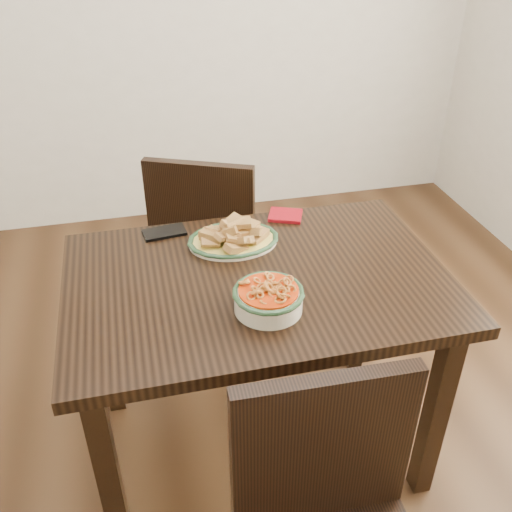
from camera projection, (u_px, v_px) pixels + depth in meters
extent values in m
plane|color=#321E10|center=(242.00, 419.00, 2.21)|extent=(3.50, 3.50, 0.00)
cube|color=black|center=(258.00, 282.00, 1.72)|extent=(1.15, 0.76, 0.04)
cube|color=black|center=(109.00, 478.00, 1.58)|extent=(0.06, 0.06, 0.71)
cube|color=black|center=(435.00, 414.00, 1.77)|extent=(0.06, 0.06, 0.71)
cube|color=black|center=(106.00, 336.00, 2.08)|extent=(0.06, 0.06, 0.71)
cube|color=black|center=(360.00, 298.00, 2.27)|extent=(0.06, 0.06, 0.71)
cube|color=black|center=(215.00, 244.00, 2.48)|extent=(0.55, 0.55, 0.04)
cube|color=black|center=(260.00, 269.00, 2.71)|extent=(0.04, 0.04, 0.41)
cube|color=black|center=(191.00, 262.00, 2.76)|extent=(0.04, 0.04, 0.41)
cube|color=black|center=(246.00, 313.00, 2.43)|extent=(0.04, 0.04, 0.41)
cube|color=black|center=(170.00, 304.00, 2.48)|extent=(0.04, 0.04, 0.41)
cube|color=black|center=(200.00, 216.00, 2.19)|extent=(0.40, 0.21, 0.44)
cube|color=black|center=(323.00, 449.00, 1.28)|extent=(0.42, 0.05, 0.44)
ellipsoid|color=beige|center=(233.00, 241.00, 1.86)|extent=(0.29, 0.22, 0.02)
ellipsoid|color=gold|center=(233.00, 240.00, 1.86)|extent=(0.28, 0.21, 0.01)
torus|color=#1B3B21|center=(233.00, 239.00, 1.86)|extent=(0.23, 0.23, 0.01)
cylinder|color=beige|center=(268.00, 300.00, 1.56)|extent=(0.19, 0.19, 0.06)
torus|color=#1B3C20|center=(268.00, 293.00, 1.55)|extent=(0.20, 0.20, 0.02)
cylinder|color=#B32E08|center=(268.00, 291.00, 1.54)|extent=(0.17, 0.17, 0.01)
cube|color=black|center=(164.00, 232.00, 1.92)|extent=(0.15, 0.09, 0.01)
cube|color=maroon|center=(285.00, 215.00, 2.02)|extent=(0.14, 0.13, 0.01)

